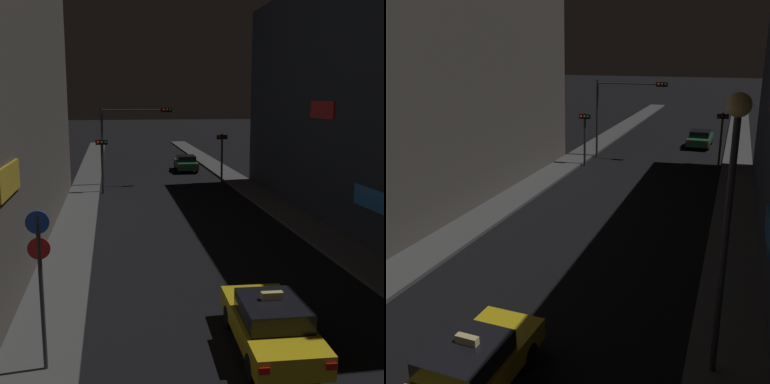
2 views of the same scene
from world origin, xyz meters
TOP-DOWN VIEW (x-y plane):
  - sidewalk_left at (-5.83, 34.35)m, footprint 2.06×72.69m
  - sidewalk_right at (5.83, 34.35)m, footprint 2.06×72.69m
  - taxi at (0.04, 9.21)m, footprint 1.97×4.52m
  - far_car at (2.68, 41.47)m, footprint 1.94×4.50m
  - traffic_light_overhead at (-2.60, 34.80)m, footprint 5.26×0.41m
  - traffic_light_left_kerb at (-4.55, 31.81)m, footprint 0.80×0.42m
  - traffic_light_right_kerb at (4.55, 35.05)m, footprint 0.80×0.41m
  - sign_pole_left at (-5.58, 8.93)m, footprint 0.53×0.10m

SIDE VIEW (x-z plane):
  - sidewalk_left at x=-5.83m, z-range 0.00..0.15m
  - sidewalk_right at x=5.83m, z-range 0.00..0.15m
  - far_car at x=2.68m, z-range 0.02..1.44m
  - taxi at x=0.04m, z-range -0.07..1.55m
  - sign_pole_left at x=-5.58m, z-range 0.53..4.38m
  - traffic_light_right_kerb at x=4.55m, z-range 0.81..4.58m
  - traffic_light_left_kerb at x=-4.55m, z-range 0.81..4.59m
  - traffic_light_overhead at x=-2.60m, z-range 1.31..7.17m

